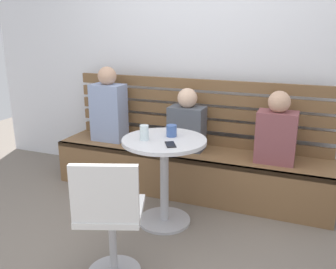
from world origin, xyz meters
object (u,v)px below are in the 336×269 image
object	(u,v)px
booth_bench	(188,171)
person_adult	(109,108)
person_child_left	(187,123)
cafe_table	(164,165)
cup_mug_blue	(172,131)
cup_glass_tall	(144,133)
white_chair	(109,216)
person_child_middle	(277,131)
phone_on_table	(170,144)

from	to	relation	value
booth_bench	person_adult	size ratio (longest dim) A/B	3.49
person_adult	person_child_left	xyz separation A→B (m)	(0.86, 0.02, -0.08)
cafe_table	person_adult	xyz separation A→B (m)	(-0.89, 0.65, 0.27)
person_child_left	booth_bench	bearing A→B (deg)	-53.55
cafe_table	cup_mug_blue	xyz separation A→B (m)	(0.03, 0.09, 0.27)
person_child_left	cup_glass_tall	distance (m)	0.76
cafe_table	person_child_left	distance (m)	0.69
white_chair	cup_glass_tall	bearing A→B (deg)	97.64
person_adult	person_child_middle	bearing A→B (deg)	-0.97
cup_glass_tall	person_child_middle	bearing A→B (deg)	36.76
cafe_table	person_child_left	size ratio (longest dim) A/B	1.23
cafe_table	cup_mug_blue	world-z (taller)	cup_mug_blue
cafe_table	person_child_middle	xyz separation A→B (m)	(0.81, 0.62, 0.20)
white_chair	person_child_left	size ratio (longest dim) A/B	1.41
cafe_table	person_child_middle	distance (m)	1.04
person_child_left	phone_on_table	world-z (taller)	person_child_left
cafe_table	cup_mug_blue	bearing A→B (deg)	72.06
booth_bench	cup_mug_blue	size ratio (longest dim) A/B	28.42
booth_bench	white_chair	distance (m)	1.46
white_chair	person_adult	world-z (taller)	person_adult
person_child_middle	phone_on_table	world-z (taller)	person_child_middle
booth_bench	cup_glass_tall	distance (m)	0.93
white_chair	person_child_middle	distance (m)	1.68
cup_mug_blue	cup_glass_tall	world-z (taller)	cup_glass_tall
cup_mug_blue	cup_glass_tall	distance (m)	0.24
white_chair	person_child_middle	xyz separation A→B (m)	(0.84, 1.43, 0.26)
person_adult	person_child_middle	xyz separation A→B (m)	(1.70, -0.03, -0.07)
cup_mug_blue	cup_glass_tall	bearing A→B (deg)	-133.71
white_chair	cafe_table	bearing A→B (deg)	87.35
person_child_left	cup_glass_tall	size ratio (longest dim) A/B	5.02
booth_bench	person_adult	xyz separation A→B (m)	(-0.88, 0.02, 0.57)
cup_mug_blue	person_adult	bearing A→B (deg)	148.65
booth_bench	cup_glass_tall	world-z (taller)	cup_glass_tall
cup_glass_tall	booth_bench	bearing A→B (deg)	80.02
person_child_left	person_adult	bearing A→B (deg)	-178.76
white_chair	cup_glass_tall	world-z (taller)	cup_glass_tall
booth_bench	phone_on_table	world-z (taller)	phone_on_table
person_adult	person_child_left	world-z (taller)	person_adult
person_adult	person_child_middle	world-z (taller)	person_adult
white_chair	person_child_left	bearing A→B (deg)	89.92
cafe_table	white_chair	world-z (taller)	white_chair
person_adult	cafe_table	bearing A→B (deg)	-36.00
person_child_middle	phone_on_table	bearing A→B (deg)	-133.34
white_chair	phone_on_table	bearing A→B (deg)	78.44
person_adult	cup_glass_tall	distance (m)	1.05
person_child_middle	cup_mug_blue	xyz separation A→B (m)	(-0.78, -0.53, 0.07)
person_child_left	cup_glass_tall	xyz separation A→B (m)	(-0.10, -0.75, 0.10)
person_child_left	phone_on_table	bearing A→B (deg)	-80.14
cup_glass_tall	phone_on_table	bearing A→B (deg)	-10.19
cup_glass_tall	phone_on_table	world-z (taller)	cup_glass_tall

